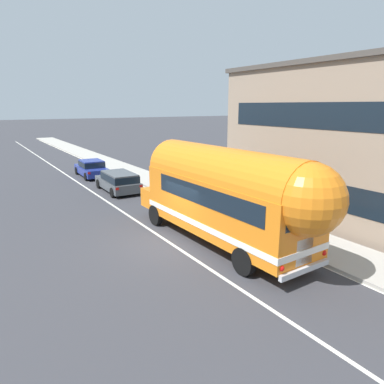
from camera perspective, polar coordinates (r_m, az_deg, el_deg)
The scene contains 6 objects.
ground_plane at distance 15.31m, azimuth -3.51°, elevation -8.28°, with size 300.00×300.00×0.00m, color #38383D.
lane_markings at distance 26.50m, azimuth -13.01°, elevation 0.95°, with size 3.78×80.00×0.01m.
sidewalk_slab at distance 25.99m, azimuth -4.61°, elevation 1.17°, with size 2.73×90.00×0.15m, color #ADA89E.
painted_bus at distance 14.30m, azimuth 6.01°, elevation -0.22°, with size 2.79×10.95×4.12m.
car_lead at distance 24.48m, azimuth -11.79°, elevation 1.83°, with size 2.06×4.53×1.37m.
car_second at distance 30.38m, azimuth -15.93°, elevation 3.79°, with size 2.03×4.47×1.37m.
Camera 1 is at (-6.84, -12.43, 5.76)m, focal length 32.97 mm.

